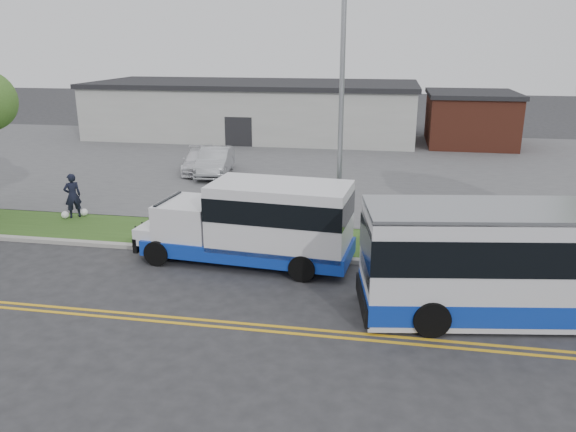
% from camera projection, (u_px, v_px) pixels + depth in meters
% --- Properties ---
extents(ground, '(140.00, 140.00, 0.00)m').
position_uv_depth(ground, '(242.00, 268.00, 19.05)').
color(ground, '#28282B').
rests_on(ground, ground).
extents(lane_line_north, '(70.00, 0.12, 0.01)m').
position_uv_depth(lane_line_north, '(206.00, 320.00, 15.43)').
color(lane_line_north, gold).
rests_on(lane_line_north, ground).
extents(lane_line_south, '(70.00, 0.12, 0.01)m').
position_uv_depth(lane_line_south, '(202.00, 325.00, 15.15)').
color(lane_line_south, gold).
rests_on(lane_line_south, ground).
extents(curb, '(80.00, 0.30, 0.15)m').
position_uv_depth(curb, '(249.00, 254.00, 20.06)').
color(curb, '#9E9B93').
rests_on(curb, ground).
extents(verge, '(80.00, 3.30, 0.10)m').
position_uv_depth(verge, '(261.00, 238.00, 21.76)').
color(verge, '#30501A').
rests_on(verge, ground).
extents(parking_lot, '(80.00, 25.00, 0.10)m').
position_uv_depth(parking_lot, '(311.00, 164.00, 35.01)').
color(parking_lot, '#4C4C4F').
rests_on(parking_lot, ground).
extents(commercial_building, '(25.40, 10.40, 4.35)m').
position_uv_depth(commercial_building, '(254.00, 109.00, 44.79)').
color(commercial_building, '#9E9E99').
rests_on(commercial_building, ground).
extents(brick_wing, '(6.30, 7.30, 3.90)m').
position_uv_depth(brick_wing, '(470.00, 119.00, 41.13)').
color(brick_wing, brown).
rests_on(brick_wing, ground).
extents(streetlight_near, '(0.35, 1.53, 9.50)m').
position_uv_depth(streetlight_near, '(341.00, 105.00, 19.55)').
color(streetlight_near, gray).
rests_on(streetlight_near, verge).
extents(shuttle_bus, '(7.66, 3.08, 2.87)m').
position_uv_depth(shuttle_bus, '(259.00, 221.00, 19.01)').
color(shuttle_bus, '#0F32A3').
rests_on(shuttle_bus, ground).
extents(transit_bus, '(11.57, 4.31, 3.14)m').
position_uv_depth(transit_bus, '(571.00, 263.00, 15.23)').
color(transit_bus, silver).
rests_on(transit_bus, ground).
extents(pedestrian, '(0.82, 0.82, 1.92)m').
position_uv_depth(pedestrian, '(73.00, 196.00, 23.93)').
color(pedestrian, black).
rests_on(pedestrian, verge).
extents(parked_car_a, '(2.25, 4.84, 1.54)m').
position_uv_depth(parked_car_a, '(215.00, 161.00, 31.76)').
color(parked_car_a, '#9EA1A5').
rests_on(parked_car_a, parking_lot).
extents(parked_car_b, '(2.71, 4.59, 1.25)m').
position_uv_depth(parked_car_b, '(199.00, 161.00, 32.58)').
color(parked_car_b, silver).
rests_on(parked_car_b, parking_lot).
extents(grocery_bag_left, '(0.32, 0.32, 0.32)m').
position_uv_depth(grocery_bag_left, '(65.00, 215.00, 23.98)').
color(grocery_bag_left, white).
rests_on(grocery_bag_left, verge).
extents(grocery_bag_right, '(0.32, 0.32, 0.32)m').
position_uv_depth(grocery_bag_right, '(84.00, 212.00, 24.35)').
color(grocery_bag_right, white).
rests_on(grocery_bag_right, verge).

